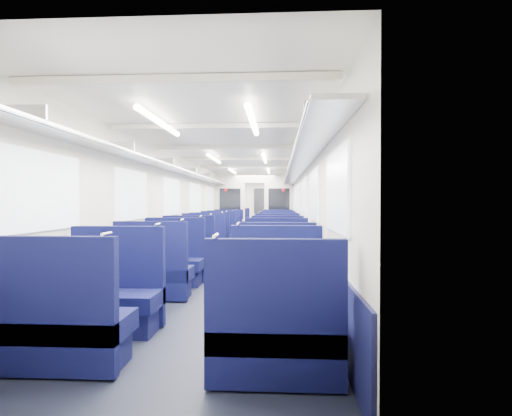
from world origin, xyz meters
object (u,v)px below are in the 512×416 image
Objects in this scene: seat_17 at (278,234)px; seat_18 at (228,231)px; bulkhead at (254,204)px; seat_23 at (278,226)px; seat_16 at (224,234)px; seat_13 at (277,242)px; seat_3 at (276,295)px; seat_8 at (190,253)px; seat_10 at (202,246)px; seat_20 at (235,227)px; seat_1 at (275,337)px; seat_5 at (277,279)px; seat_6 at (173,263)px; seat_19 at (278,232)px; seat_4 at (154,274)px; seat_15 at (277,238)px; seat_2 at (113,298)px; seat_11 at (277,247)px; seat_0 at (62,328)px; seat_22 at (237,226)px; seat_12 at (210,241)px; seat_21 at (278,228)px; end_door at (261,208)px; seat_14 at (218,237)px; seat_9 at (277,254)px.

seat_17 is 2.11m from seat_18.
seat_23 is at bearing 69.99° from bulkhead.
seat_16 is 1.67m from seat_17.
seat_23 is (0.00, 6.75, 0.00)m from seat_13.
seat_3 and seat_8 have the same top height.
seat_10 and seat_20 have the same top height.
seat_20 is (-1.66, 3.35, 0.00)m from seat_17.
seat_1 is 2.21m from seat_5.
seat_1 and seat_10 have the same top height.
seat_19 is (1.66, 6.92, 0.00)m from seat_6.
seat_5 is 1.00× the size of seat_20.
seat_18 is at bearing -132.58° from bulkhead.
seat_4 is at bearing -90.00° from seat_8.
seat_15 is at bearing 73.33° from seat_4.
seat_10 is at bearing -98.58° from bulkhead.
seat_3 is 1.00× the size of seat_19.
seat_2 and seat_17 have the same top height.
seat_17 is 1.00× the size of seat_19.
bulkhead reaches higher than seat_18.
seat_8 is 2.79m from seat_13.
seat_23 is at bearing 90.00° from seat_11.
seat_5 and seat_20 have the same top height.
seat_0 and seat_22 have the same top height.
seat_8 is 1.00× the size of seat_19.
seat_12 is 1.00× the size of seat_15.
seat_8 is 4.65m from seat_16.
seat_4 is 1.00× the size of seat_16.
seat_8 is at bearing -106.36° from seat_19.
seat_10 is 1.00× the size of seat_21.
seat_12 is at bearing -94.60° from end_door.
seat_21 is at bearing 90.00° from seat_13.
seat_22 is at bearing 98.39° from seat_5.
seat_19 is (1.66, -0.16, 0.00)m from seat_18.
seat_23 is at bearing 90.00° from seat_3.
seat_0 and seat_6 have the same top height.
seat_8 is at bearing 90.00° from seat_4.
seat_16 is 1.94m from seat_19.
bulkhead reaches higher than seat_5.
seat_15 is at bearing -5.24° from seat_14.
seat_17 is 1.00× the size of seat_23.
seat_23 is at bearing 34.16° from seat_20.
seat_8 is (-1.66, 3.38, 0.00)m from seat_3.
seat_2 and seat_10 have the same top height.
seat_14 is (0.00, 7.03, 0.00)m from seat_2.
bulkhead is 3.50m from seat_14.
seat_23 is (0.00, 13.66, 0.00)m from seat_1.
seat_9 and seat_20 have the same top height.
seat_8 is at bearing -110.19° from seat_17.
seat_5 is 1.00× the size of seat_8.
seat_19 is at bearing 90.00° from seat_11.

